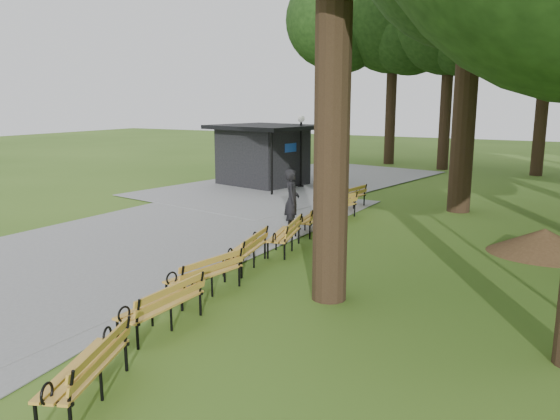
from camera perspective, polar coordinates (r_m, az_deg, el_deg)
The scene contains 14 objects.
ground at distance 12.53m, azimuth -6.68°, elevation -7.10°, with size 100.00×100.00×0.00m, color #3B621C.
path at distance 17.18m, azimuth -11.81°, elevation -2.07°, with size 12.00×38.00×0.06m, color gray.
person at distance 16.73m, azimuth 1.25°, elevation 1.04°, with size 0.69×0.46×1.90m, color black.
kiosk at distance 25.90m, azimuth -1.82°, elevation 5.75°, with size 4.53×3.94×2.83m, color black, non-canonical shape.
lamp_post at distance 24.97m, azimuth 2.21°, elevation 7.71°, with size 0.32×0.32×3.30m.
dirt_mound at distance 15.79m, azimuth 25.83°, elevation -2.98°, with size 2.36×2.36×0.70m, color #47301C.
bench_0 at distance 8.02m, azimuth -19.72°, elevation -15.35°, with size 1.90×0.64×0.88m, color gold, non-canonical shape.
bench_1 at distance 9.92m, azimuth -12.31°, elevation -9.65°, with size 1.90×0.64×0.88m, color gold, non-canonical shape.
bench_2 at distance 11.44m, azimuth -7.91°, elevation -6.63°, with size 1.90×0.64×0.88m, color gold, non-canonical shape.
bench_3 at distance 13.17m, azimuth -3.66°, elevation -4.13°, with size 1.90×0.64×0.88m, color gold, non-canonical shape.
bench_4 at distance 14.56m, azimuth 0.42°, elevation -2.59°, with size 1.90×0.64×0.88m, color gold, non-canonical shape.
bench_5 at distance 16.61m, azimuth 3.34°, elevation -0.85°, with size 1.90×0.64×0.88m, color gold, non-canonical shape.
bench_6 at distance 18.46m, azimuth 5.86°, elevation 0.35°, with size 1.90×0.64×0.88m, color gold, non-canonical shape.
bench_7 at distance 20.29m, azimuth 7.15°, elevation 1.32°, with size 1.90×0.64×0.88m, color gold, non-canonical shape.
Camera 1 is at (6.94, -9.65, 3.96)m, focal length 35.06 mm.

